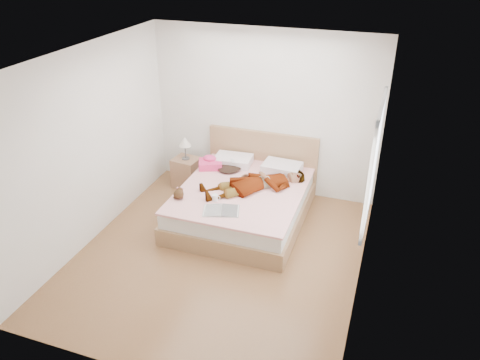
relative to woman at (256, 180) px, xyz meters
The scene contains 11 objects.
ground 1.23m from the woman, 99.17° to the right, with size 4.00×4.00×0.00m, color #55311A.
woman is the anchor object (origin of this frame).
hair 0.73m from the woman, 141.71° to the left, with size 0.39×0.48×0.07m, color black.
phone 0.64m from the woman, 141.34° to the left, with size 0.04×0.09×0.01m, color silver.
room_shell 1.98m from the woman, 25.11° to the right, with size 4.00×4.00×4.00m.
bed 0.38m from the woman, behind, with size 1.80×2.08×1.00m.
towel 0.95m from the woman, 156.04° to the left, with size 0.44×0.40×0.19m.
magazine 0.82m from the woman, 106.65° to the right, with size 0.55×0.44×0.03m.
coffee_mug 0.69m from the woman, 126.94° to the right, with size 0.12×0.10×0.09m.
plush_toy 1.12m from the woman, 145.35° to the right, with size 0.18×0.24×0.12m.
nightstand 1.52m from the woman, 157.87° to the left, with size 0.45×0.41×0.88m.
Camera 1 is at (1.91, -4.63, 3.80)m, focal length 35.00 mm.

